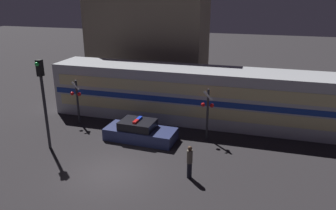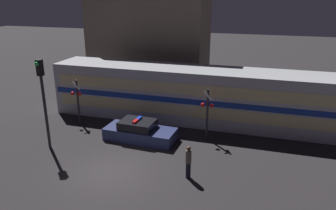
{
  "view_description": "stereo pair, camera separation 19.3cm",
  "coord_description": "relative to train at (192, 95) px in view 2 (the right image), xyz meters",
  "views": [
    {
      "loc": [
        6.9,
        -13.21,
        8.76
      ],
      "look_at": [
        1.22,
        6.22,
        1.69
      ],
      "focal_mm": 35.0,
      "sensor_mm": 36.0,
      "label": 1
    },
    {
      "loc": [
        7.08,
        -13.15,
        8.76
      ],
      "look_at": [
        1.22,
        6.22,
        1.69
      ],
      "focal_mm": 35.0,
      "sensor_mm": 36.0,
      "label": 2
    }
  ],
  "objects": [
    {
      "name": "ground_plane",
      "position": [
        -2.38,
        -8.31,
        -1.88
      ],
      "size": [
        120.0,
        120.0,
        0.0
      ],
      "primitive_type": "plane",
      "color": "#262326"
    },
    {
      "name": "train",
      "position": [
        0.0,
        0.0,
        0.0
      ],
      "size": [
        20.15,
        3.15,
        3.76
      ],
      "color": "#B7BABF",
      "rests_on": "ground_plane"
    },
    {
      "name": "police_car",
      "position": [
        -2.37,
        -4.18,
        -1.37
      ],
      "size": [
        4.45,
        1.99,
        1.35
      ],
      "rotation": [
        0.0,
        0.0,
        -0.05
      ],
      "color": "navy",
      "rests_on": "ground_plane"
    },
    {
      "name": "pedestrian",
      "position": [
        1.55,
        -7.63,
        -1.0
      ],
      "size": [
        0.29,
        0.29,
        1.72
      ],
      "color": "black",
      "rests_on": "ground_plane"
    },
    {
      "name": "crossing_signal_near",
      "position": [
        1.58,
        -2.91,
        -0.03
      ],
      "size": [
        0.79,
        0.34,
        3.23
      ],
      "color": "#2D2D33",
      "rests_on": "ground_plane"
    },
    {
      "name": "crossing_signal_far",
      "position": [
        -7.46,
        -2.82,
        -0.11
      ],
      "size": [
        0.79,
        0.34,
        3.07
      ],
      "color": "#2D2D33",
      "rests_on": "ground_plane"
    },
    {
      "name": "traffic_light_corner",
      "position": [
        -7.08,
        -6.74,
        1.45
      ],
      "size": [
        0.3,
        0.46,
        5.25
      ],
      "color": "#2D2D33",
      "rests_on": "ground_plane"
    },
    {
      "name": "building_left",
      "position": [
        -5.7,
        7.0,
        3.52
      ],
      "size": [
        10.41,
        5.09,
        10.81
      ],
      "color": "#726656",
      "rests_on": "ground_plane"
    }
  ]
}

